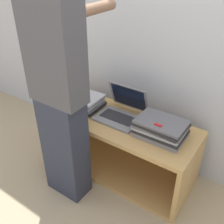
# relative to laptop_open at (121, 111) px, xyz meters

# --- Properties ---
(ground_plane) EXTENTS (12.00, 12.00, 0.00)m
(ground_plane) POSITION_rel_laptop_open_xyz_m (0.00, -0.33, -0.60)
(ground_plane) COLOR tan
(wall_back) EXTENTS (8.00, 0.05, 2.40)m
(wall_back) POSITION_rel_laptop_open_xyz_m (0.00, 0.32, 0.60)
(wall_back) COLOR silver
(wall_back) RESTS_ON ground_plane
(cart) EXTENTS (1.39, 0.54, 0.55)m
(cart) POSITION_rel_laptop_open_xyz_m (0.00, 0.00, -0.33)
(cart) COLOR tan
(cart) RESTS_ON ground_plane
(laptop_open) EXTENTS (0.37, 0.35, 0.26)m
(laptop_open) POSITION_rel_laptop_open_xyz_m (0.00, 0.00, 0.00)
(laptop_open) COLOR gray
(laptop_open) RESTS_ON cart
(laptop_stack_left) EXTENTS (0.39, 0.28, 0.12)m
(laptop_stack_left) POSITION_rel_laptop_open_xyz_m (-0.40, -0.06, 0.01)
(laptop_stack_left) COLOR slate
(laptop_stack_left) RESTS_ON cart
(laptop_stack_right) EXTENTS (0.39, 0.28, 0.14)m
(laptop_stack_right) POSITION_rel_laptop_open_xyz_m (0.40, -0.06, 0.02)
(laptop_stack_right) COLOR gray
(laptop_stack_right) RESTS_ON cart
(person) EXTENTS (0.40, 0.54, 1.82)m
(person) POSITION_rel_laptop_open_xyz_m (-0.20, -0.49, 0.32)
(person) COLOR #2D3342
(person) RESTS_ON ground_plane
(inventory_tag) EXTENTS (0.06, 0.02, 0.01)m
(inventory_tag) POSITION_rel_laptop_open_xyz_m (0.40, -0.12, 0.09)
(inventory_tag) COLOR red
(inventory_tag) RESTS_ON laptop_stack_right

